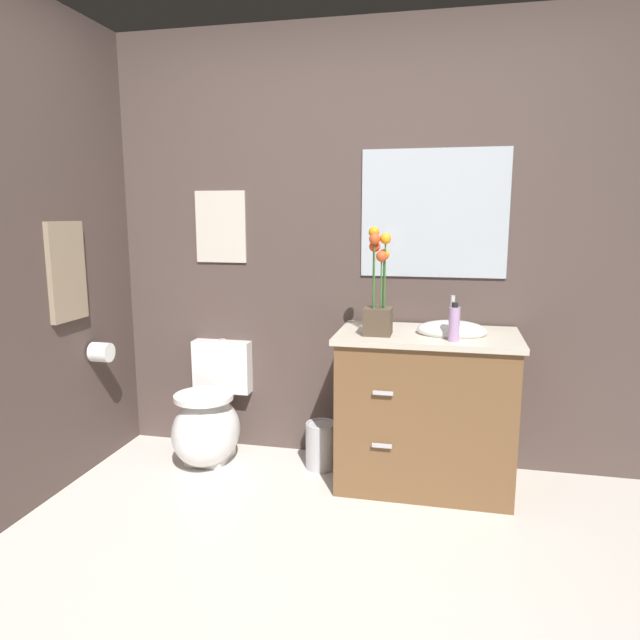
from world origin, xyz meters
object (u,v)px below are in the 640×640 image
at_px(wall_poster, 221,227).
at_px(toilet_paper_roll, 101,352).
at_px(trash_bin, 321,445).
at_px(wall_mirror, 434,214).
at_px(soap_bottle, 454,323).
at_px(toilet, 209,421).
at_px(vanity_cabinet, 426,408).
at_px(flower_vase, 378,300).
at_px(hanging_towel, 67,272).

relative_size(wall_poster, toilet_paper_roll, 3.86).
height_order(trash_bin, toilet_paper_roll, toilet_paper_roll).
relative_size(trash_bin, toilet_paper_roll, 2.47).
distance_m(wall_poster, wall_mirror, 1.26).
bearing_deg(wall_poster, soap_bottle, -18.55).
height_order(soap_bottle, wall_poster, wall_poster).
bearing_deg(wall_mirror, toilet_paper_roll, -165.59).
bearing_deg(toilet, vanity_cabinet, -1.20).
bearing_deg(toilet_paper_roll, trash_bin, 11.36).
distance_m(toilet, wall_mirror, 1.76).
relative_size(soap_bottle, trash_bin, 0.70).
relative_size(flower_vase, toilet_paper_roll, 5.00).
bearing_deg(wall_poster, trash_bin, -18.20).
bearing_deg(trash_bin, vanity_cabinet, -7.23).
xyz_separation_m(vanity_cabinet, wall_poster, (-1.26, 0.29, 0.94)).
bearing_deg(toilet, wall_mirror, 12.04).
xyz_separation_m(soap_bottle, trash_bin, (-0.72, 0.24, -0.79)).
distance_m(soap_bottle, trash_bin, 1.09).
xyz_separation_m(toilet, wall_poster, (-0.00, 0.27, 1.13)).
bearing_deg(toilet_paper_roll, toilet, 19.58).
xyz_separation_m(flower_vase, soap_bottle, (0.38, -0.07, -0.09)).
relative_size(vanity_cabinet, wall_mirror, 1.27).
xyz_separation_m(soap_bottle, wall_poster, (-1.38, 0.46, 0.45)).
distance_m(vanity_cabinet, toilet_paper_roll, 1.83).
height_order(vanity_cabinet, wall_poster, wall_poster).
xyz_separation_m(vanity_cabinet, wall_mirror, (-0.00, 0.29, 1.02)).
bearing_deg(wall_mirror, trash_bin, -159.54).
height_order(vanity_cabinet, soap_bottle, soap_bottle).
height_order(wall_poster, toilet_paper_roll, wall_poster).
bearing_deg(trash_bin, toilet, -175.85).
xyz_separation_m(trash_bin, toilet_paper_roll, (-1.22, -0.24, 0.54)).
xyz_separation_m(soap_bottle, toilet_paper_roll, (-1.93, 0.00, -0.24)).
height_order(soap_bottle, toilet_paper_roll, soap_bottle).
distance_m(toilet, toilet_paper_roll, 0.73).
relative_size(hanging_towel, toilet_paper_roll, 4.73).
distance_m(soap_bottle, wall_mirror, 0.71).
bearing_deg(wall_poster, hanging_towel, -133.67).
bearing_deg(vanity_cabinet, soap_bottle, -53.51).
relative_size(toilet, hanging_towel, 1.33).
xyz_separation_m(flower_vase, hanging_towel, (-1.61, -0.25, 0.13)).
bearing_deg(flower_vase, vanity_cabinet, 20.58).
relative_size(toilet, toilet_paper_roll, 6.27).
height_order(vanity_cabinet, hanging_towel, hanging_towel).
distance_m(trash_bin, hanging_towel, 1.68).
bearing_deg(wall_mirror, flower_vase, -122.93).
bearing_deg(trash_bin, wall_mirror, 20.46).
bearing_deg(hanging_towel, trash_bin, 18.13).
bearing_deg(vanity_cabinet, toilet, 178.80).
distance_m(flower_vase, toilet_paper_roll, 1.59).
xyz_separation_m(toilet, toilet_paper_roll, (-0.55, -0.20, 0.44)).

